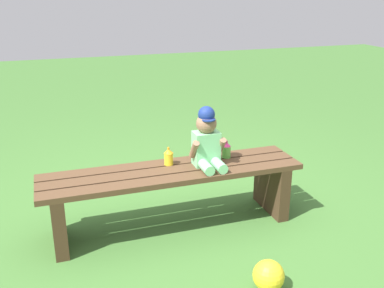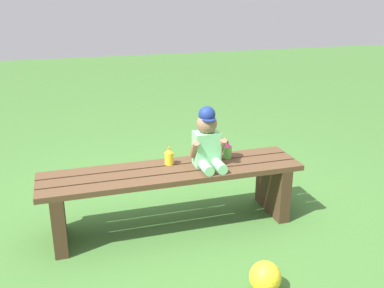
% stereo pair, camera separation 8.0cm
% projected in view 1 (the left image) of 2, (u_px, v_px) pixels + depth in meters
% --- Properties ---
extents(ground_plane, '(16.00, 16.00, 0.00)m').
position_uv_depth(ground_plane, '(173.00, 226.00, 3.05)').
color(ground_plane, '#3D6B2D').
extents(park_bench, '(1.73, 0.40, 0.42)m').
position_uv_depth(park_bench, '(173.00, 187.00, 2.95)').
color(park_bench, '#513823').
rests_on(park_bench, ground_plane).
extents(child_figure, '(0.23, 0.27, 0.40)m').
position_uv_depth(child_figure, '(207.00, 140.00, 2.92)').
color(child_figure, '#7FCC8C').
rests_on(child_figure, park_bench).
extents(sippy_cup_left, '(0.06, 0.06, 0.12)m').
position_uv_depth(sippy_cup_left, '(168.00, 157.00, 2.97)').
color(sippy_cup_left, yellow).
rests_on(sippy_cup_left, park_bench).
extents(sippy_cup_right, '(0.06, 0.06, 0.12)m').
position_uv_depth(sippy_cup_right, '(226.00, 150.00, 3.10)').
color(sippy_cup_right, '#66CC4C').
rests_on(sippy_cup_right, park_bench).
extents(toy_ball, '(0.17, 0.17, 0.17)m').
position_uv_depth(toy_ball, '(269.00, 276.00, 2.38)').
color(toy_ball, yellow).
rests_on(toy_ball, ground_plane).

